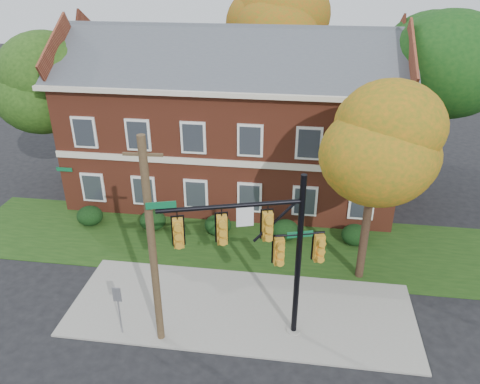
# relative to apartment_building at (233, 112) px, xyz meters

# --- Properties ---
(ground) EXTENTS (120.00, 120.00, 0.00)m
(ground) POSITION_rel_apartment_building_xyz_m (2.00, -11.95, -4.99)
(ground) COLOR black
(ground) RESTS_ON ground
(sidewalk) EXTENTS (14.00, 5.00, 0.08)m
(sidewalk) POSITION_rel_apartment_building_xyz_m (2.00, -10.95, -4.95)
(sidewalk) COLOR gray
(sidewalk) RESTS_ON ground
(grass_strip) EXTENTS (30.00, 6.00, 0.04)m
(grass_strip) POSITION_rel_apartment_building_xyz_m (2.00, -5.95, -4.97)
(grass_strip) COLOR #193811
(grass_strip) RESTS_ON ground
(apartment_building) EXTENTS (18.80, 8.80, 9.74)m
(apartment_building) POSITION_rel_apartment_building_xyz_m (0.00, 0.00, 0.00)
(apartment_building) COLOR brown
(apartment_building) RESTS_ON ground
(hedge_far_left) EXTENTS (1.40, 1.26, 1.05)m
(hedge_far_left) POSITION_rel_apartment_building_xyz_m (-7.00, -5.25, -4.46)
(hedge_far_left) COLOR black
(hedge_far_left) RESTS_ON ground
(hedge_left) EXTENTS (1.40, 1.26, 1.05)m
(hedge_left) POSITION_rel_apartment_building_xyz_m (-3.50, -5.25, -4.46)
(hedge_left) COLOR black
(hedge_left) RESTS_ON ground
(hedge_center) EXTENTS (1.40, 1.26, 1.05)m
(hedge_center) POSITION_rel_apartment_building_xyz_m (0.00, -5.25, -4.46)
(hedge_center) COLOR black
(hedge_center) RESTS_ON ground
(hedge_right) EXTENTS (1.40, 1.26, 1.05)m
(hedge_right) POSITION_rel_apartment_building_xyz_m (3.50, -5.25, -4.46)
(hedge_right) COLOR black
(hedge_right) RESTS_ON ground
(hedge_far_right) EXTENTS (1.40, 1.26, 1.05)m
(hedge_far_right) POSITION_rel_apartment_building_xyz_m (7.00, -5.25, -4.46)
(hedge_far_right) COLOR black
(hedge_far_right) RESTS_ON ground
(tree_near_right) EXTENTS (4.50, 4.25, 8.58)m
(tree_near_right) POSITION_rel_apartment_building_xyz_m (7.22, -8.09, 1.68)
(tree_near_right) COLOR black
(tree_near_right) RESTS_ON ground
(tree_left_rear) EXTENTS (5.40, 5.10, 8.88)m
(tree_left_rear) POSITION_rel_apartment_building_xyz_m (-9.73, -1.12, 1.69)
(tree_left_rear) COLOR black
(tree_left_rear) RESTS_ON ground
(tree_right_rear) EXTENTS (6.30, 5.95, 10.62)m
(tree_right_rear) POSITION_rel_apartment_building_xyz_m (11.31, 0.86, 3.13)
(tree_right_rear) COLOR black
(tree_right_rear) RESTS_ON ground
(tree_far_rear) EXTENTS (6.84, 6.46, 11.52)m
(tree_far_rear) POSITION_rel_apartment_building_xyz_m (1.34, 7.84, 3.86)
(tree_far_rear) COLOR black
(tree_far_rear) RESTS_ON ground
(traffic_signal) EXTENTS (5.83, 1.86, 6.73)m
(traffic_signal) POSITION_rel_apartment_building_xyz_m (3.02, -12.30, -0.81)
(traffic_signal) COLOR gray
(traffic_signal) RESTS_ON ground
(utility_pole) EXTENTS (1.28, 0.29, 8.20)m
(utility_pole) POSITION_rel_apartment_building_xyz_m (-0.79, -12.95, -0.83)
(utility_pole) COLOR #453320
(utility_pole) RESTS_ON ground
(sign_post) EXTENTS (0.32, 0.06, 2.21)m
(sign_post) POSITION_rel_apartment_building_xyz_m (-2.35, -12.92, -3.49)
(sign_post) COLOR slate
(sign_post) RESTS_ON ground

